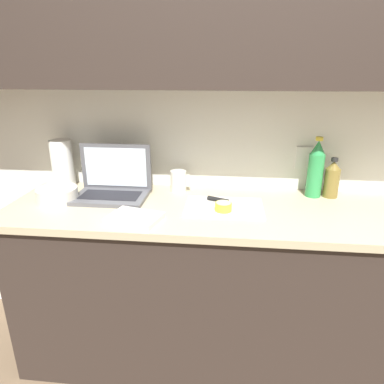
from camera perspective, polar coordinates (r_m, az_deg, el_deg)
ground_plane at (r=2.15m, az=9.86°, el=-25.12°), size 12.00×12.00×0.00m
wall_back at (r=1.77m, az=12.52°, el=21.04°), size 5.20×0.38×2.60m
counter_unit at (r=1.86m, az=11.34°, el=-15.18°), size 2.47×0.62×0.88m
laptop at (r=1.82m, az=-13.05°, el=1.21°), size 0.38×0.25×0.26m
cutting_board at (r=1.64m, az=5.34°, el=-2.57°), size 0.37×0.26×0.01m
knife at (r=1.68m, az=5.41°, el=-1.54°), size 0.26×0.13×0.02m
lemon_half_cut at (r=1.59m, az=5.26°, el=-2.44°), size 0.08×0.08×0.04m
bottle_green_soda at (r=1.89m, az=22.29°, el=1.95°), size 0.08×0.08×0.21m
bottle_oil_tall at (r=1.86m, az=19.90°, el=3.53°), size 0.08×0.08×0.31m
measuring_cup at (r=1.85m, az=-2.28°, el=1.85°), size 0.11×0.09×0.11m
bowl_white at (r=1.83m, az=-21.58°, el=-0.47°), size 0.20×0.20×0.07m
paper_towel_roll at (r=2.03m, az=-20.75°, el=4.43°), size 0.12×0.12×0.26m
dish_towel at (r=1.52m, az=-9.52°, el=-4.26°), size 0.25×0.21×0.02m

